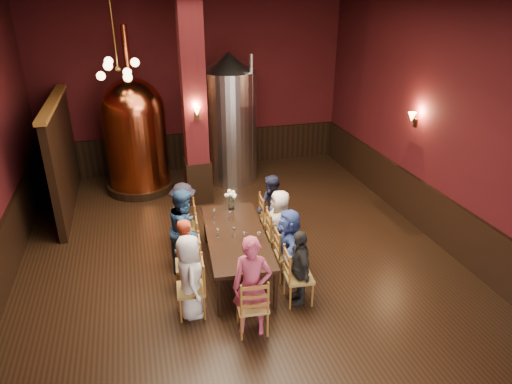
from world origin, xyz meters
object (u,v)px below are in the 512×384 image
object	(u,v)px
dining_table	(236,238)
steel_vessel	(230,119)
person_2	(185,229)
rose_vase	(231,197)
person_1	(188,255)
copper_kettle	(136,134)
person_0	(190,276)

from	to	relation	value
dining_table	steel_vessel	size ratio (longest dim) A/B	0.77
dining_table	person_2	distance (m)	0.91
steel_vessel	rose_vase	distance (m)	3.36
person_1	steel_vessel	distance (m)	4.90
copper_kettle	steel_vessel	world-z (taller)	copper_kettle
person_0	steel_vessel	xyz separation A→B (m)	(1.77, 5.15, 0.93)
person_2	steel_vessel	size ratio (longest dim) A/B	0.47
dining_table	copper_kettle	size ratio (longest dim) A/B	0.64
rose_vase	person_0	bearing A→B (deg)	-118.97
person_0	steel_vessel	bearing A→B (deg)	-17.58
person_2	rose_vase	distance (m)	1.15
rose_vase	dining_table	bearing A→B (deg)	-97.86
dining_table	person_1	xyz separation A→B (m)	(-0.87, -0.26, -0.04)
person_2	copper_kettle	xyz separation A→B (m)	(-0.66, 3.78, 0.65)
dining_table	person_2	xyz separation A→B (m)	(-0.82, 0.40, 0.08)
person_0	rose_vase	size ratio (longest dim) A/B	3.50
dining_table	copper_kettle	distance (m)	4.49
person_1	dining_table	bearing A→B (deg)	-77.85
rose_vase	person_2	bearing A→B (deg)	-148.13
person_0	person_2	world-z (taller)	person_2
person_0	steel_vessel	distance (m)	5.53
person_1	person_2	distance (m)	0.67
copper_kettle	steel_vessel	size ratio (longest dim) A/B	1.20
person_1	copper_kettle	distance (m)	4.55
dining_table	person_1	size ratio (longest dim) A/B	1.90
dining_table	rose_vase	xyz separation A→B (m)	(0.14, 0.99, 0.32)
dining_table	steel_vessel	xyz separation A→B (m)	(0.84, 4.23, 0.93)
person_1	person_2	world-z (taller)	person_2
person_1	copper_kettle	bearing A→B (deg)	3.34
steel_vessel	copper_kettle	bearing A→B (deg)	-178.80
person_2	rose_vase	bearing A→B (deg)	-35.80
person_2	rose_vase	size ratio (longest dim) A/B	3.91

